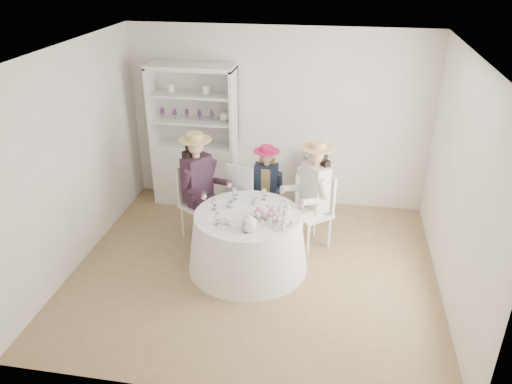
# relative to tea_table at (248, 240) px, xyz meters

# --- Properties ---
(ground) EXTENTS (4.50, 4.50, 0.00)m
(ground) POSITION_rel_tea_table_xyz_m (0.10, -0.08, -0.37)
(ground) COLOR olive
(ground) RESTS_ON ground
(ceiling) EXTENTS (4.50, 4.50, 0.00)m
(ceiling) POSITION_rel_tea_table_xyz_m (0.10, -0.08, 2.33)
(ceiling) COLOR white
(ceiling) RESTS_ON wall_back
(wall_back) EXTENTS (4.50, 0.00, 4.50)m
(wall_back) POSITION_rel_tea_table_xyz_m (0.10, 1.92, 0.98)
(wall_back) COLOR silver
(wall_back) RESTS_ON ground
(wall_front) EXTENTS (4.50, 0.00, 4.50)m
(wall_front) POSITION_rel_tea_table_xyz_m (0.10, -2.08, 0.98)
(wall_front) COLOR silver
(wall_front) RESTS_ON ground
(wall_left) EXTENTS (0.00, 4.50, 4.50)m
(wall_left) POSITION_rel_tea_table_xyz_m (-2.15, -0.08, 0.98)
(wall_left) COLOR silver
(wall_left) RESTS_ON ground
(wall_right) EXTENTS (0.00, 4.50, 4.50)m
(wall_right) POSITION_rel_tea_table_xyz_m (2.35, -0.08, 0.98)
(wall_right) COLOR silver
(wall_right) RESTS_ON ground
(tea_table) EXTENTS (1.51, 1.51, 0.75)m
(tea_table) POSITION_rel_tea_table_xyz_m (0.00, 0.00, 0.00)
(tea_table) COLOR white
(tea_table) RESTS_ON ground
(hutch) EXTENTS (1.29, 0.51, 2.16)m
(hutch) POSITION_rel_tea_table_xyz_m (-1.13, 1.69, 0.40)
(hutch) COLOR silver
(hutch) RESTS_ON ground
(side_table) EXTENTS (0.44, 0.44, 0.64)m
(side_table) POSITION_rel_tea_table_xyz_m (0.67, 1.67, -0.05)
(side_table) COLOR silver
(side_table) RESTS_ON ground
(hatbox) EXTENTS (0.29, 0.29, 0.27)m
(hatbox) POSITION_rel_tea_table_xyz_m (0.67, 1.67, 0.40)
(hatbox) COLOR black
(hatbox) RESTS_ON side_table
(guest_left) EXTENTS (0.65, 0.61, 1.53)m
(guest_left) POSITION_rel_tea_table_xyz_m (-0.78, 0.60, 0.49)
(guest_left) COLOR silver
(guest_left) RESTS_ON ground
(guest_mid) EXTENTS (0.45, 0.47, 1.26)m
(guest_mid) POSITION_rel_tea_table_xyz_m (0.08, 0.98, 0.34)
(guest_mid) COLOR silver
(guest_mid) RESTS_ON ground
(guest_right) EXTENTS (0.64, 0.63, 1.50)m
(guest_right) POSITION_rel_tea_table_xyz_m (0.75, 0.63, 0.47)
(guest_right) COLOR silver
(guest_right) RESTS_ON ground
(spare_chair) EXTENTS (0.56, 0.56, 1.06)m
(spare_chair) POSITION_rel_tea_table_xyz_m (-0.21, 0.83, 0.20)
(spare_chair) COLOR silver
(spare_chair) RESTS_ON ground
(teacup_a) EXTENTS (0.10, 0.10, 0.07)m
(teacup_a) POSITION_rel_tea_table_xyz_m (-0.24, 0.13, 0.41)
(teacup_a) COLOR white
(teacup_a) RESTS_ON tea_table
(teacup_b) EXTENTS (0.09, 0.09, 0.07)m
(teacup_b) POSITION_rel_tea_table_xyz_m (0.04, 0.28, 0.41)
(teacup_b) COLOR white
(teacup_b) RESTS_ON tea_table
(teacup_c) EXTENTS (0.10, 0.10, 0.07)m
(teacup_c) POSITION_rel_tea_table_xyz_m (0.28, 0.08, 0.41)
(teacup_c) COLOR white
(teacup_c) RESTS_ON tea_table
(flower_bowl) EXTENTS (0.23, 0.23, 0.05)m
(flower_bowl) POSITION_rel_tea_table_xyz_m (0.23, -0.02, 0.40)
(flower_bowl) COLOR white
(flower_bowl) RESTS_ON tea_table
(flower_arrangement) EXTENTS (0.20, 0.20, 0.08)m
(flower_arrangement) POSITION_rel_tea_table_xyz_m (0.21, -0.09, 0.48)
(flower_arrangement) COLOR pink
(flower_arrangement) RESTS_ON tea_table
(table_teapot) EXTENTS (0.27, 0.19, 0.20)m
(table_teapot) POSITION_rel_tea_table_xyz_m (0.09, -0.38, 0.46)
(table_teapot) COLOR white
(table_teapot) RESTS_ON tea_table
(sandwich_plate) EXTENTS (0.29, 0.29, 0.06)m
(sandwich_plate) POSITION_rel_tea_table_xyz_m (-0.17, -0.28, 0.39)
(sandwich_plate) COLOR white
(sandwich_plate) RESTS_ON tea_table
(cupcake_stand) EXTENTS (0.27, 0.27, 0.25)m
(cupcake_stand) POSITION_rel_tea_table_xyz_m (0.47, -0.22, 0.47)
(cupcake_stand) COLOR white
(cupcake_stand) RESTS_ON tea_table
(stemware_set) EXTENTS (0.92, 0.92, 0.15)m
(stemware_set) POSITION_rel_tea_table_xyz_m (-0.00, 0.00, 0.45)
(stemware_set) COLOR white
(stemware_set) RESTS_ON tea_table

